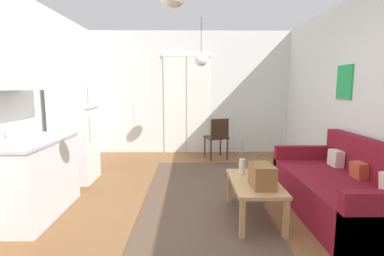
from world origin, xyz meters
name	(u,v)px	position (x,y,z in m)	size (l,w,h in m)	color
ground_plane	(191,225)	(0.00, 0.00, -0.05)	(4.95, 7.43, 0.10)	brown
wall_back	(190,93)	(0.00, 3.46, 1.33)	(4.55, 0.13, 2.67)	silver
area_rug	(202,198)	(0.15, 0.65, 0.01)	(1.50, 3.59, 0.01)	brown
couch	(345,192)	(1.76, 0.14, 0.28)	(0.92, 1.94, 0.87)	maroon
coffee_table	(254,186)	(0.71, 0.08, 0.37)	(0.51, 0.97, 0.43)	tan
bamboo_vase	(242,166)	(0.61, 0.33, 0.53)	(0.07, 0.07, 0.41)	beige
handbag	(262,175)	(0.74, -0.11, 0.56)	(0.23, 0.34, 0.37)	brown
refrigerator	(75,126)	(-1.80, 1.43, 0.87)	(0.58, 0.62, 1.74)	white
kitchen_counter	(27,153)	(-1.85, 0.19, 0.73)	(0.65, 1.22, 1.98)	silver
accent_chair	(217,136)	(0.55, 2.77, 0.48)	(0.53, 0.51, 0.84)	#382619
pendant_lamp_far	(201,59)	(0.19, 2.19, 1.95)	(0.24, 0.24, 0.84)	black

